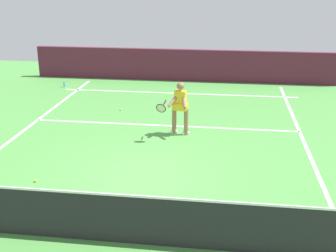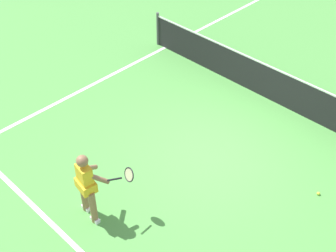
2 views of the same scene
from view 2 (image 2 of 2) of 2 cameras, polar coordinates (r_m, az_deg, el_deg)
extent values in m
plane|color=#4C9342|center=(10.42, 5.45, -3.52)|extent=(26.00, 26.00, 0.00)
cube|color=white|center=(12.76, -8.72, 5.29)|extent=(0.10, 18.00, 0.01)
cylinder|color=#4C4C51|center=(14.14, -1.25, 11.80)|extent=(0.08, 0.08, 1.03)
cube|color=#232326|center=(11.89, 13.79, 4.34)|extent=(8.68, 0.02, 0.91)
cube|color=white|center=(11.63, 14.14, 6.25)|extent=(8.68, 0.02, 0.04)
cylinder|color=#8C6647|center=(9.14, -10.21, -8.36)|extent=(0.13, 0.13, 0.78)
cylinder|color=#8C6647|center=(8.91, -9.13, -9.78)|extent=(0.13, 0.13, 0.78)
cube|color=white|center=(9.40, -9.97, -9.80)|extent=(0.20, 0.10, 0.08)
cube|color=white|center=(9.18, -8.91, -11.21)|extent=(0.20, 0.10, 0.08)
cube|color=gold|center=(8.56, -10.15, -6.17)|extent=(0.35, 0.25, 0.52)
cube|color=gold|center=(8.70, -10.00, -7.09)|extent=(0.44, 0.35, 0.20)
sphere|color=#8C6647|center=(8.28, -10.46, -4.23)|extent=(0.22, 0.22, 0.22)
cylinder|color=#8C6647|center=(8.68, -9.74, -5.10)|extent=(0.21, 0.48, 0.37)
cylinder|color=#8C6647|center=(8.48, -8.79, -6.27)|extent=(0.35, 0.44, 0.37)
cylinder|color=black|center=(8.47, -6.54, -6.48)|extent=(0.09, 0.30, 0.14)
torus|color=black|center=(8.61, -4.79, -5.95)|extent=(0.30, 0.17, 0.28)
cylinder|color=beige|center=(8.61, -4.79, -5.95)|extent=(0.25, 0.13, 0.23)
sphere|color=#D1E533|center=(9.99, 17.92, -7.86)|extent=(0.07, 0.07, 0.07)
camera|label=1|loc=(16.65, 23.80, 27.56)|focal=46.88mm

